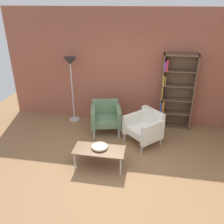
# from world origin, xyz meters

# --- Properties ---
(ground_plane) EXTENTS (8.32, 8.32, 0.00)m
(ground_plane) POSITION_xyz_m (0.00, 0.00, 0.00)
(ground_plane) COLOR olive
(brick_back_panel) EXTENTS (6.40, 0.12, 2.90)m
(brick_back_panel) POSITION_xyz_m (0.00, 2.46, 1.45)
(brick_back_panel) COLOR #9E5642
(brick_back_panel) RESTS_ON ground_plane
(bookshelf_tall) EXTENTS (0.80, 0.30, 1.90)m
(bookshelf_tall) POSITION_xyz_m (1.23, 2.25, 0.93)
(bookshelf_tall) COLOR brown
(bookshelf_tall) RESTS_ON ground_plane
(coffee_table_low) EXTENTS (1.00, 0.56, 0.40)m
(coffee_table_low) POSITION_xyz_m (-0.26, 0.31, 0.37)
(coffee_table_low) COLOR brown
(coffee_table_low) RESTS_ON ground_plane
(decorative_bowl) EXTENTS (0.32, 0.32, 0.05)m
(decorative_bowl) POSITION_xyz_m (-0.26, 0.31, 0.43)
(decorative_bowl) COLOR beige
(decorative_bowl) RESTS_ON coffee_table_low
(armchair_spare_guest) EXTENTS (0.85, 0.80, 0.78)m
(armchair_spare_guest) POSITION_xyz_m (-0.40, 1.67, 0.41)
(armchair_spare_guest) COLOR slate
(armchair_spare_guest) RESTS_ON ground_plane
(armchair_by_bookshelf) EXTENTS (0.95, 0.95, 0.78)m
(armchair_by_bookshelf) POSITION_xyz_m (0.58, 1.30, 0.41)
(armchair_by_bookshelf) COLOR white
(armchair_by_bookshelf) RESTS_ON ground_plane
(floor_lamp_torchiere) EXTENTS (0.32, 0.32, 1.74)m
(floor_lamp_torchiere) POSITION_xyz_m (-1.39, 2.13, 1.45)
(floor_lamp_torchiere) COLOR silver
(floor_lamp_torchiere) RESTS_ON ground_plane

